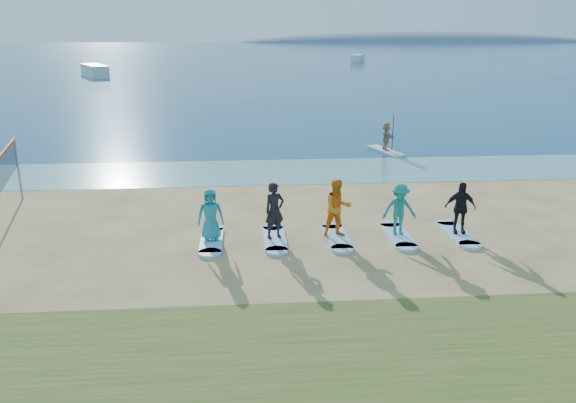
{
  "coord_description": "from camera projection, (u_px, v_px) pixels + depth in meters",
  "views": [
    {
      "loc": [
        -2.91,
        -15.55,
        6.5
      ],
      "look_at": [
        -1.5,
        2.0,
        1.1
      ],
      "focal_mm": 35.0,
      "sensor_mm": 36.0,
      "label": 1
    }
  ],
  "objects": [
    {
      "name": "surfboard_4",
      "position": [
        458.0,
        234.0,
        18.54
      ],
      "size": [
        0.7,
        2.2,
        0.09
      ],
      "primitive_type": "cube",
      "color": "#9BCAF1",
      "rests_on": "ground"
    },
    {
      "name": "surfboard_3",
      "position": [
        398.0,
        235.0,
        18.38
      ],
      "size": [
        0.7,
        2.2,
        0.09
      ],
      "primitive_type": "cube",
      "color": "#9BCAF1",
      "rests_on": "ground"
    },
    {
      "name": "paddleboard",
      "position": [
        386.0,
        151.0,
        31.13
      ],
      "size": [
        1.52,
        3.08,
        0.12
      ],
      "primitive_type": "cube",
      "rotation": [
        0.0,
        0.0,
        0.29
      ],
      "color": "silver",
      "rests_on": "ground"
    },
    {
      "name": "paddleboarder",
      "position": [
        386.0,
        136.0,
        30.89
      ],
      "size": [
        0.57,
        1.45,
        1.52
      ],
      "primitive_type": "imported",
      "rotation": [
        0.0,
        0.0,
        1.65
      ],
      "color": "tan",
      "rests_on": "paddleboard"
    },
    {
      "name": "surfboard_0",
      "position": [
        212.0,
        241.0,
        17.92
      ],
      "size": [
        0.7,
        2.2,
        0.09
      ],
      "primitive_type": "cube",
      "color": "#9BCAF1",
      "rests_on": "ground"
    },
    {
      "name": "ground",
      "position": [
        343.0,
        254.0,
        16.94
      ],
      "size": [
        600.0,
        600.0,
        0.0
      ],
      "primitive_type": "plane",
      "color": "tan",
      "rests_on": "ground"
    },
    {
      "name": "surfboard_1",
      "position": [
        275.0,
        239.0,
        18.07
      ],
      "size": [
        0.7,
        2.2,
        0.09
      ],
      "primitive_type": "cube",
      "color": "#9BCAF1",
      "rests_on": "ground"
    },
    {
      "name": "island_ridge",
      "position": [
        418.0,
        42.0,
        310.13
      ],
      "size": [
        220.0,
        56.0,
        18.0
      ],
      "primitive_type": "ellipsoid",
      "color": "slate",
      "rests_on": "ground"
    },
    {
      "name": "student_4",
      "position": [
        460.0,
        208.0,
        18.27
      ],
      "size": [
        1.05,
        0.56,
        1.72
      ],
      "primitive_type": "imported",
      "rotation": [
        0.0,
        0.0,
        -0.14
      ],
      "color": "black",
      "rests_on": "surfboard_4"
    },
    {
      "name": "boat_offshore_b",
      "position": [
        358.0,
        62.0,
        117.95
      ],
      "size": [
        4.04,
        6.48,
        1.5
      ],
      "primitive_type": "cube",
      "rotation": [
        0.0,
        0.0,
        -0.39
      ],
      "color": "silver",
      "rests_on": "ground"
    },
    {
      "name": "student_0",
      "position": [
        211.0,
        215.0,
        17.66
      ],
      "size": [
        0.86,
        0.61,
        1.67
      ],
      "primitive_type": "imported",
      "rotation": [
        0.0,
        0.0,
        0.1
      ],
      "color": "teal",
      "rests_on": "surfboard_0"
    },
    {
      "name": "student_2",
      "position": [
        338.0,
        208.0,
        17.94
      ],
      "size": [
        1.03,
        0.87,
        1.89
      ],
      "primitive_type": "imported",
      "rotation": [
        0.0,
        0.0,
        0.18
      ],
      "color": "orange",
      "rests_on": "surfboard_2"
    },
    {
      "name": "boat_offshore_a",
      "position": [
        95.0,
        77.0,
        81.15
      ],
      "size": [
        5.84,
        9.18,
        1.71
      ],
      "primitive_type": "cube",
      "rotation": [
        0.0,
        0.0,
        0.43
      ],
      "color": "silver",
      "rests_on": "ground"
    },
    {
      "name": "student_1",
      "position": [
        275.0,
        211.0,
        17.79
      ],
      "size": [
        0.79,
        0.67,
        1.83
      ],
      "primitive_type": "imported",
      "rotation": [
        0.0,
        0.0,
        0.42
      ],
      "color": "black",
      "rests_on": "surfboard_1"
    },
    {
      "name": "surfboard_2",
      "position": [
        337.0,
        237.0,
        18.23
      ],
      "size": [
        0.7,
        2.2,
        0.09
      ],
      "primitive_type": "cube",
      "color": "#9BCAF1",
      "rests_on": "ground"
    },
    {
      "name": "student_3",
      "position": [
        399.0,
        209.0,
        18.12
      ],
      "size": [
        1.1,
        0.64,
        1.7
      ],
      "primitive_type": "imported",
      "rotation": [
        0.0,
        0.0,
        -0.01
      ],
      "color": "#1A7F77",
      "rests_on": "surfboard_3"
    },
    {
      "name": "ocean",
      "position": [
        251.0,
        52.0,
        169.42
      ],
      "size": [
        600.0,
        600.0,
        0.0
      ],
      "primitive_type": "plane",
      "color": "navy",
      "rests_on": "ground"
    },
    {
      "name": "shallow_water",
      "position": [
        305.0,
        171.0,
        26.95
      ],
      "size": [
        600.0,
        600.0,
        0.0
      ],
      "primitive_type": "plane",
      "color": "teal",
      "rests_on": "ground"
    }
  ]
}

